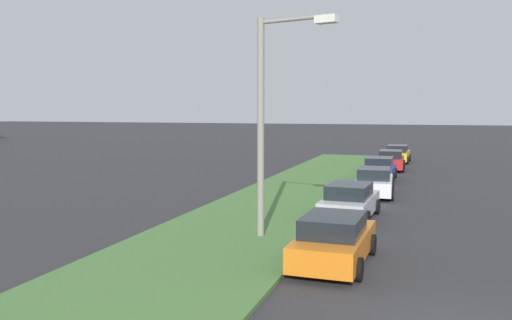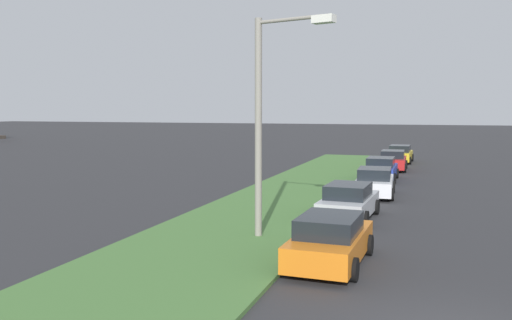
# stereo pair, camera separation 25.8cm
# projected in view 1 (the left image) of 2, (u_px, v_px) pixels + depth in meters

# --- Properties ---
(grass_median) EXTENTS (60.00, 6.00, 0.12)m
(grass_median) POSITION_uv_depth(u_px,v_px,m) (260.00, 215.00, 22.25)
(grass_median) COLOR #477238
(grass_median) RESTS_ON ground
(parked_car_orange) EXTENTS (4.36, 2.13, 1.47)m
(parked_car_orange) POSITION_uv_depth(u_px,v_px,m) (334.00, 240.00, 15.35)
(parked_car_orange) COLOR orange
(parked_car_orange) RESTS_ON ground
(parked_car_silver) EXTENTS (4.39, 2.19, 1.47)m
(parked_car_silver) POSITION_uv_depth(u_px,v_px,m) (350.00, 202.00, 21.73)
(parked_car_silver) COLOR #B2B5BA
(parked_car_silver) RESTS_ON ground
(parked_car_white) EXTENTS (4.38, 2.18, 1.47)m
(parked_car_white) POSITION_uv_depth(u_px,v_px,m) (374.00, 182.00, 27.54)
(parked_car_white) COLOR silver
(parked_car_white) RESTS_ON ground
(parked_car_blue) EXTENTS (4.30, 2.03, 1.47)m
(parked_car_blue) POSITION_uv_depth(u_px,v_px,m) (379.00, 169.00, 33.60)
(parked_car_blue) COLOR #23389E
(parked_car_blue) RESTS_ON ground
(parked_car_red) EXTENTS (4.33, 2.09, 1.47)m
(parked_car_red) POSITION_uv_depth(u_px,v_px,m) (391.00, 160.00, 39.26)
(parked_car_red) COLOR red
(parked_car_red) RESTS_ON ground
(parked_car_yellow) EXTENTS (4.35, 2.12, 1.47)m
(parked_car_yellow) POSITION_uv_depth(u_px,v_px,m) (397.00, 154.00, 44.89)
(parked_car_yellow) COLOR gold
(parked_car_yellow) RESTS_ON ground
(streetlight) EXTENTS (0.99, 2.83, 7.50)m
(streetlight) POSITION_uv_depth(u_px,v_px,m) (270.00, 112.00, 17.84)
(streetlight) COLOR gray
(streetlight) RESTS_ON ground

